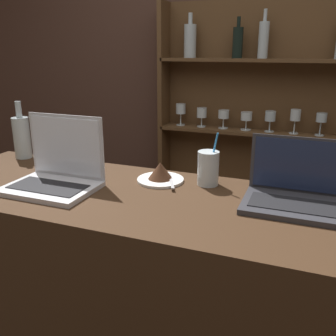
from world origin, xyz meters
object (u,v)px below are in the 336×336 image
Objects in this scene: water_glass at (208,168)px; laptop_far at (294,192)px; cake_plate at (160,174)px; wine_bottle_clear at (22,137)px; laptop_near at (56,172)px.

laptop_far is at bearing -14.72° from water_glass.
cake_plate is (-0.49, 0.05, -0.02)m from laptop_far.
laptop_far is 1.19× the size of wine_bottle_clear.
laptop_near is at bearing -170.20° from laptop_far.
cake_plate is 0.70× the size of wine_bottle_clear.
laptop_near is 0.38m from cake_plate.
laptop_near reaches higher than laptop_far.
cake_plate is 0.91× the size of water_glass.
cake_plate is at bearing -5.77° from wine_bottle_clear.
wine_bottle_clear reaches higher than cake_plate.
laptop_near is at bearing -34.39° from wine_bottle_clear.
wine_bottle_clear reaches higher than laptop_far.
laptop_far reaches higher than water_glass.
cake_plate is 0.18m from water_glass.
laptop_near is 0.47m from wine_bottle_clear.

